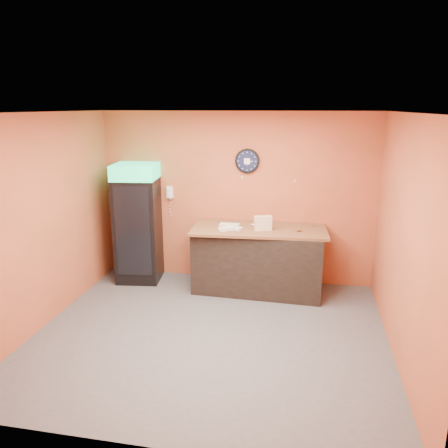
# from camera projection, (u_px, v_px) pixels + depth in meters

# --- Properties ---
(floor) EXTENTS (4.50, 4.50, 0.00)m
(floor) POSITION_uv_depth(u_px,v_px,m) (210.00, 334.00, 5.67)
(floor) COLOR #47474C
(floor) RESTS_ON ground
(back_wall) EXTENTS (4.50, 0.02, 2.80)m
(back_wall) POSITION_uv_depth(u_px,v_px,m) (236.00, 198.00, 7.20)
(back_wall) COLOR #CA5839
(back_wall) RESTS_ON floor
(left_wall) EXTENTS (0.02, 4.00, 2.80)m
(left_wall) POSITION_uv_depth(u_px,v_px,m) (42.00, 222.00, 5.72)
(left_wall) COLOR #CA5839
(left_wall) RESTS_ON floor
(right_wall) EXTENTS (0.02, 4.00, 2.80)m
(right_wall) POSITION_uv_depth(u_px,v_px,m) (405.00, 241.00, 4.90)
(right_wall) COLOR #CA5839
(right_wall) RESTS_ON floor
(ceiling) EXTENTS (4.50, 4.00, 0.02)m
(ceiling) POSITION_uv_depth(u_px,v_px,m) (208.00, 112.00, 4.94)
(ceiling) COLOR white
(ceiling) RESTS_ON back_wall
(beverage_cooler) EXTENTS (0.77, 0.78, 1.97)m
(beverage_cooler) POSITION_uv_depth(u_px,v_px,m) (137.00, 225.00, 7.23)
(beverage_cooler) COLOR black
(beverage_cooler) RESTS_ON floor
(prep_counter) EXTENTS (2.02, 0.95, 1.00)m
(prep_counter) POSITION_uv_depth(u_px,v_px,m) (258.00, 260.00, 6.94)
(prep_counter) COLOR black
(prep_counter) RESTS_ON floor
(wall_clock) EXTENTS (0.39, 0.06, 0.39)m
(wall_clock) POSITION_uv_depth(u_px,v_px,m) (247.00, 161.00, 6.98)
(wall_clock) COLOR black
(wall_clock) RESTS_ON back_wall
(wall_phone) EXTENTS (0.11, 0.10, 0.20)m
(wall_phone) POSITION_uv_depth(u_px,v_px,m) (170.00, 192.00, 7.34)
(wall_phone) COLOR white
(wall_phone) RESTS_ON back_wall
(butcher_paper) EXTENTS (2.14, 1.11, 0.04)m
(butcher_paper) POSITION_uv_depth(u_px,v_px,m) (259.00, 229.00, 6.80)
(butcher_paper) COLOR brown
(butcher_paper) RESTS_ON prep_counter
(sub_roll_stack) EXTENTS (0.28, 0.18, 0.22)m
(sub_roll_stack) POSITION_uv_depth(u_px,v_px,m) (263.00, 223.00, 6.63)
(sub_roll_stack) COLOR beige
(sub_roll_stack) RESTS_ON butcher_paper
(wrapped_sandwich_left) EXTENTS (0.28, 0.23, 0.04)m
(wrapped_sandwich_left) POSITION_uv_depth(u_px,v_px,m) (227.00, 229.00, 6.66)
(wrapped_sandwich_left) COLOR silver
(wrapped_sandwich_left) RESTS_ON butcher_paper
(wrapped_sandwich_mid) EXTENTS (0.29, 0.19, 0.04)m
(wrapped_sandwich_mid) POSITION_uv_depth(u_px,v_px,m) (233.00, 228.00, 6.72)
(wrapped_sandwich_mid) COLOR silver
(wrapped_sandwich_mid) RESTS_ON butcher_paper
(wrapped_sandwich_right) EXTENTS (0.32, 0.13, 0.04)m
(wrapped_sandwich_right) POSITION_uv_depth(u_px,v_px,m) (230.00, 225.00, 6.86)
(wrapped_sandwich_right) COLOR silver
(wrapped_sandwich_right) RESTS_ON butcher_paper
(kitchen_tool) EXTENTS (0.06, 0.06, 0.06)m
(kitchen_tool) POSITION_uv_depth(u_px,v_px,m) (261.00, 223.00, 6.92)
(kitchen_tool) COLOR silver
(kitchen_tool) RESTS_ON butcher_paper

